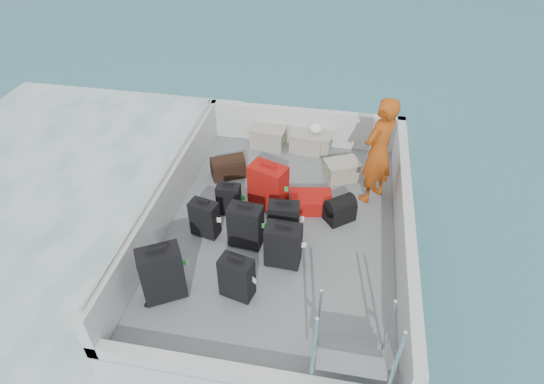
{
  "coord_description": "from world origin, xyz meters",
  "views": [
    {
      "loc": [
        0.77,
        -4.9,
        5.29
      ],
      "look_at": [
        -0.21,
        0.36,
        1.0
      ],
      "focal_mm": 30.0,
      "sensor_mm": 36.0,
      "label": 1
    }
  ],
  "objects_px": {
    "suitcase_0": "(162,274)",
    "suitcase_5": "(268,187)",
    "crate_2": "(315,142)",
    "passenger": "(378,151)",
    "suitcase_2": "(229,200)",
    "suitcase_3": "(237,278)",
    "suitcase_4": "(246,226)",
    "suitcase_6": "(283,246)",
    "suitcase_7": "(283,221)",
    "crate_0": "(268,137)",
    "crate_3": "(342,171)",
    "crate_1": "(307,142)",
    "suitcase_8": "(311,202)",
    "suitcase_1": "(205,219)"
  },
  "relations": [
    {
      "from": "crate_0",
      "to": "crate_2",
      "type": "bearing_deg",
      "value": 0.0
    },
    {
      "from": "suitcase_6",
      "to": "crate_0",
      "type": "bearing_deg",
      "value": 107.16
    },
    {
      "from": "suitcase_6",
      "to": "crate_1",
      "type": "height_order",
      "value": "suitcase_6"
    },
    {
      "from": "suitcase_4",
      "to": "passenger",
      "type": "height_order",
      "value": "passenger"
    },
    {
      "from": "suitcase_3",
      "to": "suitcase_8",
      "type": "height_order",
      "value": "suitcase_3"
    },
    {
      "from": "suitcase_6",
      "to": "crate_0",
      "type": "distance_m",
      "value": 2.97
    },
    {
      "from": "suitcase_2",
      "to": "suitcase_3",
      "type": "height_order",
      "value": "suitcase_3"
    },
    {
      "from": "suitcase_3",
      "to": "crate_0",
      "type": "relative_size",
      "value": 1.03
    },
    {
      "from": "crate_1",
      "to": "suitcase_8",
      "type": "bearing_deg",
      "value": -80.88
    },
    {
      "from": "suitcase_4",
      "to": "crate_3",
      "type": "xyz_separation_m",
      "value": [
        1.23,
        1.82,
        -0.18
      ]
    },
    {
      "from": "suitcase_2",
      "to": "suitcase_3",
      "type": "bearing_deg",
      "value": -74.31
    },
    {
      "from": "suitcase_1",
      "to": "crate_3",
      "type": "relative_size",
      "value": 1.15
    },
    {
      "from": "suitcase_2",
      "to": "crate_1",
      "type": "relative_size",
      "value": 0.89
    },
    {
      "from": "suitcase_0",
      "to": "suitcase_1",
      "type": "relative_size",
      "value": 1.35
    },
    {
      "from": "suitcase_7",
      "to": "crate_3",
      "type": "xyz_separation_m",
      "value": [
        0.74,
        1.59,
        -0.15
      ]
    },
    {
      "from": "suitcase_6",
      "to": "crate_2",
      "type": "relative_size",
      "value": 1.13
    },
    {
      "from": "suitcase_1",
      "to": "suitcase_7",
      "type": "distance_m",
      "value": 1.13
    },
    {
      "from": "suitcase_7",
      "to": "crate_0",
      "type": "bearing_deg",
      "value": 101.02
    },
    {
      "from": "suitcase_6",
      "to": "crate_1",
      "type": "relative_size",
      "value": 1.14
    },
    {
      "from": "passenger",
      "to": "suitcase_3",
      "type": "bearing_deg",
      "value": 2.76
    },
    {
      "from": "suitcase_5",
      "to": "suitcase_3",
      "type": "bearing_deg",
      "value": -71.15
    },
    {
      "from": "suitcase_5",
      "to": "crate_1",
      "type": "distance_m",
      "value": 1.77
    },
    {
      "from": "suitcase_8",
      "to": "passenger",
      "type": "xyz_separation_m",
      "value": [
        0.93,
        0.47,
        0.75
      ]
    },
    {
      "from": "suitcase_2",
      "to": "suitcase_7",
      "type": "bearing_deg",
      "value": -25.91
    },
    {
      "from": "suitcase_2",
      "to": "suitcase_7",
      "type": "relative_size",
      "value": 0.84
    },
    {
      "from": "suitcase_4",
      "to": "suitcase_8",
      "type": "distance_m",
      "value": 1.26
    },
    {
      "from": "suitcase_2",
      "to": "suitcase_4",
      "type": "bearing_deg",
      "value": -59.37
    },
    {
      "from": "crate_2",
      "to": "passenger",
      "type": "relative_size",
      "value": 0.33
    },
    {
      "from": "suitcase_6",
      "to": "suitcase_8",
      "type": "bearing_deg",
      "value": 81.39
    },
    {
      "from": "suitcase_1",
      "to": "suitcase_5",
      "type": "height_order",
      "value": "suitcase_5"
    },
    {
      "from": "suitcase_5",
      "to": "crate_2",
      "type": "relative_size",
      "value": 1.31
    },
    {
      "from": "suitcase_5",
      "to": "crate_0",
      "type": "distance_m",
      "value": 1.78
    },
    {
      "from": "suitcase_6",
      "to": "suitcase_2",
      "type": "bearing_deg",
      "value": 140.49
    },
    {
      "from": "suitcase_1",
      "to": "suitcase_7",
      "type": "bearing_deg",
      "value": 20.13
    },
    {
      "from": "suitcase_3",
      "to": "suitcase_5",
      "type": "bearing_deg",
      "value": 101.78
    },
    {
      "from": "suitcase_3",
      "to": "suitcase_6",
      "type": "bearing_deg",
      "value": 67.12
    },
    {
      "from": "crate_0",
      "to": "crate_3",
      "type": "bearing_deg",
      "value": -29.22
    },
    {
      "from": "suitcase_2",
      "to": "crate_0",
      "type": "distance_m",
      "value": 2.0
    },
    {
      "from": "crate_0",
      "to": "crate_1",
      "type": "height_order",
      "value": "crate_0"
    },
    {
      "from": "suitcase_0",
      "to": "suitcase_5",
      "type": "distance_m",
      "value": 2.18
    },
    {
      "from": "suitcase_6",
      "to": "suitcase_4",
      "type": "bearing_deg",
      "value": 157.87
    },
    {
      "from": "suitcase_4",
      "to": "suitcase_7",
      "type": "bearing_deg",
      "value": 30.47
    },
    {
      "from": "suitcase_5",
      "to": "crate_1",
      "type": "bearing_deg",
      "value": 97.51
    },
    {
      "from": "crate_2",
      "to": "passenger",
      "type": "height_order",
      "value": "passenger"
    },
    {
      "from": "suitcase_7",
      "to": "crate_2",
      "type": "xyz_separation_m",
      "value": [
        0.19,
        2.38,
        -0.13
      ]
    },
    {
      "from": "suitcase_1",
      "to": "suitcase_0",
      "type": "bearing_deg",
      "value": -85.51
    },
    {
      "from": "suitcase_8",
      "to": "crate_3",
      "type": "bearing_deg",
      "value": -35.72
    },
    {
      "from": "suitcase_4",
      "to": "crate_3",
      "type": "distance_m",
      "value": 2.21
    },
    {
      "from": "suitcase_3",
      "to": "suitcase_7",
      "type": "relative_size",
      "value": 1.02
    },
    {
      "from": "suitcase_0",
      "to": "passenger",
      "type": "height_order",
      "value": "passenger"
    }
  ]
}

